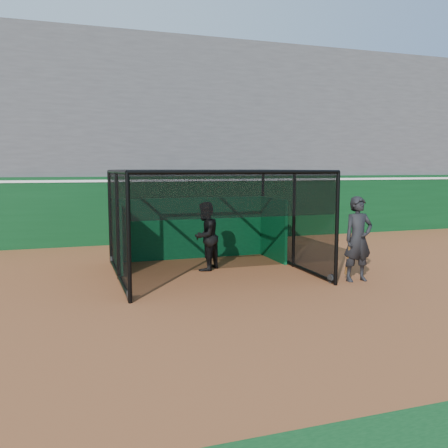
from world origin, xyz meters
name	(u,v)px	position (x,y,z in m)	size (l,w,h in m)	color
ground	(238,300)	(0.00, 0.00, 0.00)	(120.00, 120.00, 0.00)	brown
outfield_wall	(162,208)	(0.00, 8.50, 1.29)	(50.00, 0.50, 2.50)	#0A3716
grandstand	(145,131)	(0.00, 12.27, 4.48)	(50.00, 7.85, 8.95)	#4C4C4F
batting_cage	(211,223)	(0.22, 2.76, 1.36)	(4.99, 4.63, 2.72)	black
batter	(205,236)	(0.15, 3.09, 0.95)	(0.92, 0.72, 1.89)	black
on_deck_player	(358,239)	(3.41, 0.68, 1.06)	(0.77, 0.51, 2.12)	black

